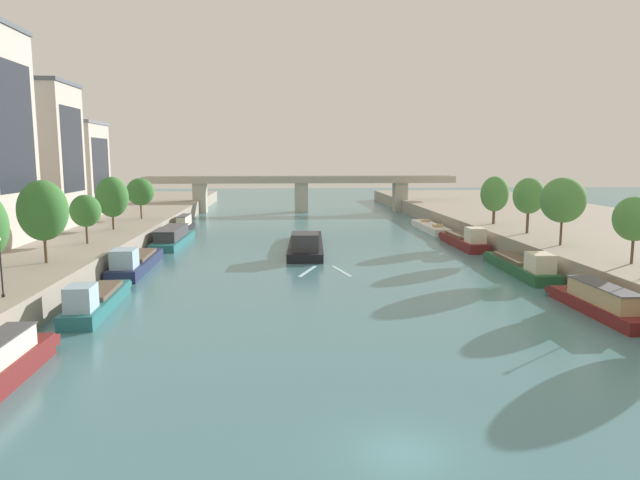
# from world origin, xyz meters

# --- Properties ---
(ground_plane) EXTENTS (400.00, 400.00, 0.00)m
(ground_plane) POSITION_xyz_m (0.00, 0.00, 0.00)
(ground_plane) COLOR teal
(quay_left) EXTENTS (36.00, 170.00, 2.60)m
(quay_left) POSITION_xyz_m (-40.09, 55.00, 1.30)
(quay_left) COLOR gray
(quay_left) RESTS_ON ground
(quay_right) EXTENTS (36.00, 170.00, 2.60)m
(quay_right) POSITION_xyz_m (40.09, 55.00, 1.30)
(quay_right) COLOR gray
(quay_right) RESTS_ON ground
(barge_midriver) EXTENTS (5.53, 22.38, 3.11)m
(barge_midriver) POSITION_xyz_m (-1.53, 52.10, 0.91)
(barge_midriver) COLOR black
(barge_midriver) RESTS_ON ground
(wake_behind_barge) EXTENTS (5.59, 6.06, 0.03)m
(wake_behind_barge) POSITION_xyz_m (-0.19, 38.25, 0.01)
(wake_behind_barge) COLOR silver
(wake_behind_barge) RESTS_ON ground
(moored_boat_left_lone) EXTENTS (2.00, 10.36, 2.68)m
(moored_boat_left_lone) POSITION_xyz_m (-19.92, 8.92, 1.12)
(moored_boat_left_lone) COLOR maroon
(moored_boat_left_lone) RESTS_ON ground
(moored_boat_left_end) EXTENTS (3.07, 13.55, 2.93)m
(moored_boat_left_end) POSITION_xyz_m (-19.54, 23.60, 0.88)
(moored_boat_left_end) COLOR #23666B
(moored_boat_left_end) RESTS_ON ground
(moored_boat_left_second) EXTENTS (3.37, 15.78, 3.05)m
(moored_boat_left_second) POSITION_xyz_m (-20.46, 40.06, 0.92)
(moored_boat_left_second) COLOR #1E284C
(moored_boat_left_second) RESTS_ON ground
(moored_boat_left_downstream) EXTENTS (3.84, 16.42, 2.48)m
(moored_boat_left_downstream) POSITION_xyz_m (-19.77, 58.61, 1.04)
(moored_boat_left_downstream) COLOR #23666B
(moored_boat_left_downstream) RESTS_ON ground
(moored_boat_left_near) EXTENTS (1.95, 10.14, 2.67)m
(moored_boat_left_near) POSITION_xyz_m (-20.42, 73.19, 1.11)
(moored_boat_left_near) COLOR black
(moored_boat_left_near) RESTS_ON ground
(moored_boat_right_near) EXTENTS (2.34, 12.60, 2.44)m
(moored_boat_right_near) POSITION_xyz_m (19.71, 19.79, 1.02)
(moored_boat_right_near) COLOR maroon
(moored_boat_right_near) RESTS_ON ground
(moored_boat_right_gap_after) EXTENTS (3.24, 15.35, 2.91)m
(moored_boat_right_gap_after) POSITION_xyz_m (20.27, 35.37, 0.88)
(moored_boat_right_gap_after) COLOR #235633
(moored_boat_right_gap_after) RESTS_ON ground
(moored_boat_right_downstream) EXTENTS (2.86, 14.51, 3.14)m
(moored_boat_right_downstream) POSITION_xyz_m (20.07, 53.50, 0.94)
(moored_boat_right_downstream) COLOR maroon
(moored_boat_right_downstream) RESTS_ON ground
(moored_boat_right_upstream) EXTENTS (2.85, 15.92, 2.22)m
(moored_boat_right_upstream) POSITION_xyz_m (19.93, 70.95, 0.58)
(moored_boat_right_upstream) COLOR silver
(moored_boat_right_upstream) RESTS_ON ground
(tree_left_midway) EXTENTS (4.33, 4.33, 7.50)m
(tree_left_midway) POSITION_xyz_m (-26.10, 31.04, 7.36)
(tree_left_midway) COLOR brown
(tree_left_midway) RESTS_ON quay_left
(tree_left_far) EXTENTS (3.32, 3.32, 5.42)m
(tree_left_far) POSITION_xyz_m (-26.21, 42.76, 6.23)
(tree_left_far) COLOR brown
(tree_left_far) RESTS_ON quay_left
(tree_left_past_mid) EXTENTS (4.22, 4.22, 6.94)m
(tree_left_past_mid) POSITION_xyz_m (-26.84, 55.32, 6.89)
(tree_left_past_mid) COLOR brown
(tree_left_past_mid) RESTS_ON quay_left
(tree_left_nearest) EXTENTS (4.19, 4.19, 6.28)m
(tree_left_nearest) POSITION_xyz_m (-26.24, 68.49, 6.77)
(tree_left_nearest) COLOR brown
(tree_left_nearest) RESTS_ON quay_left
(tree_right_by_lamp) EXTENTS (3.71, 3.71, 6.06)m
(tree_right_by_lamp) POSITION_xyz_m (26.65, 26.84, 6.66)
(tree_right_by_lamp) COLOR brown
(tree_right_by_lamp) RESTS_ON quay_right
(tree_right_third) EXTENTS (4.76, 4.76, 7.34)m
(tree_right_third) POSITION_xyz_m (25.52, 37.85, 7.50)
(tree_right_third) COLOR brown
(tree_right_third) RESTS_ON quay_right
(tree_right_far) EXTENTS (3.88, 3.88, 6.95)m
(tree_right_far) POSITION_xyz_m (26.11, 47.69, 7.29)
(tree_right_far) COLOR brown
(tree_right_far) RESTS_ON quay_right
(tree_right_distant) EXTENTS (3.95, 3.95, 6.78)m
(tree_right_distant) POSITION_xyz_m (25.67, 57.96, 6.86)
(tree_right_distant) COLOR brown
(tree_right_distant) RESTS_ON quay_right
(lamppost_left_bank) EXTENTS (0.28, 0.28, 4.16)m
(lamppost_left_bank) POSITION_xyz_m (-23.95, 17.99, 4.89)
(lamppost_left_bank) COLOR black
(lamppost_left_bank) RESTS_ON quay_left
(building_left_corner) EXTENTS (13.37, 10.38, 19.54)m
(building_left_corner) POSITION_xyz_m (-39.35, 59.38, 12.38)
(building_left_corner) COLOR #BCB2A8
(building_left_corner) RESTS_ON quay_left
(building_left_tall) EXTENTS (10.55, 11.04, 15.24)m
(building_left_tall) POSITION_xyz_m (-39.35, 76.20, 10.23)
(building_left_tall) COLOR #BCB2A8
(building_left_tall) RESTS_ON quay_left
(bridge_far) EXTENTS (68.18, 4.40, 7.86)m
(bridge_far) POSITION_xyz_m (0.00, 105.26, 5.09)
(bridge_far) COLOR #ADA899
(bridge_far) RESTS_ON ground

